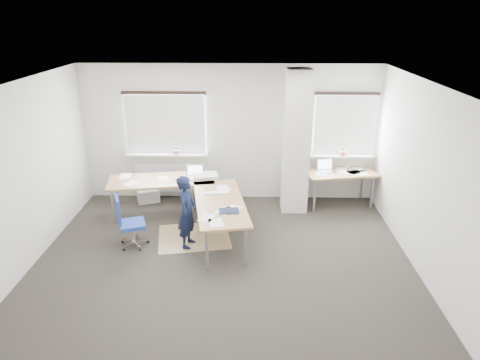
{
  "coord_description": "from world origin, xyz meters",
  "views": [
    {
      "loc": [
        0.41,
        -5.96,
        3.73
      ],
      "look_at": [
        0.25,
        0.9,
        1.02
      ],
      "focal_mm": 32.0,
      "sensor_mm": 36.0,
      "label": 1
    }
  ],
  "objects_px": {
    "desk_main": "(191,191)",
    "person": "(187,212)",
    "desk_side": "(340,173)",
    "task_chair": "(131,232)"
  },
  "relations": [
    {
      "from": "desk_main",
      "to": "task_chair",
      "type": "xyz_separation_m",
      "value": [
        -0.94,
        -0.77,
        -0.43
      ]
    },
    {
      "from": "desk_side",
      "to": "person",
      "type": "xyz_separation_m",
      "value": [
        -2.87,
        -1.74,
        -0.05
      ]
    },
    {
      "from": "task_chair",
      "to": "person",
      "type": "distance_m",
      "value": 1.03
    },
    {
      "from": "task_chair",
      "to": "person",
      "type": "height_order",
      "value": "person"
    },
    {
      "from": "desk_main",
      "to": "desk_side",
      "type": "xyz_separation_m",
      "value": [
        2.89,
        1.01,
        -0.01
      ]
    },
    {
      "from": "desk_main",
      "to": "person",
      "type": "height_order",
      "value": "person"
    },
    {
      "from": "desk_side",
      "to": "person",
      "type": "height_order",
      "value": "person"
    },
    {
      "from": "task_chair",
      "to": "person",
      "type": "relative_size",
      "value": 0.73
    },
    {
      "from": "desk_main",
      "to": "task_chair",
      "type": "distance_m",
      "value": 1.29
    },
    {
      "from": "person",
      "to": "desk_side",
      "type": "bearing_deg",
      "value": -49.17
    }
  ]
}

